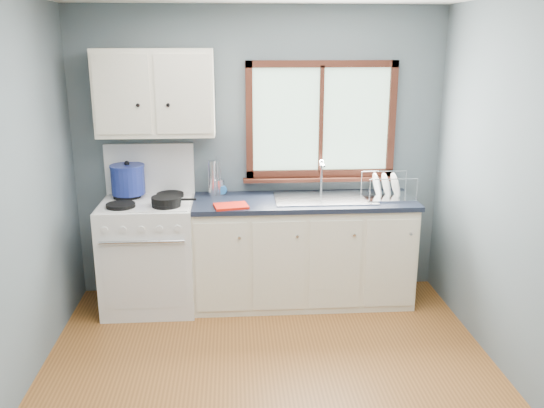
{
  "coord_description": "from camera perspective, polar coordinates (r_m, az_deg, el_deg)",
  "views": [
    {
      "loc": [
        -0.23,
        -3.16,
        2.2
      ],
      "look_at": [
        0.05,
        0.9,
        1.05
      ],
      "focal_mm": 38.0,
      "sensor_mm": 36.0,
      "label": 1
    }
  ],
  "objects": [
    {
      "name": "floor",
      "position": [
        3.86,
        0.19,
        -19.13
      ],
      "size": [
        3.2,
        3.6,
        0.02
      ],
      "primitive_type": "cube",
      "color": "brown",
      "rests_on": "ground"
    },
    {
      "name": "wall_back",
      "position": [
        5.06,
        -1.28,
        4.97
      ],
      "size": [
        3.2,
        0.02,
        2.5
      ],
      "primitive_type": "cube",
      "color": "slate",
      "rests_on": "ground"
    },
    {
      "name": "wall_front",
      "position": [
        1.66,
        4.96,
        -19.08
      ],
      "size": [
        3.2,
        0.02,
        2.5
      ],
      "primitive_type": "cube",
      "color": "slate",
      "rests_on": "ground"
    },
    {
      "name": "wall_right",
      "position": [
        3.78,
        25.38,
        -0.35
      ],
      "size": [
        0.02,
        3.6,
        2.5
      ],
      "primitive_type": "cube",
      "color": "slate",
      "rests_on": "ground"
    },
    {
      "name": "gas_range",
      "position": [
        4.99,
        -12.04,
        -4.58
      ],
      "size": [
        0.76,
        0.69,
        1.36
      ],
      "color": "white",
      "rests_on": "floor"
    },
    {
      "name": "base_cabinets",
      "position": [
        5.02,
        3.03,
        -5.15
      ],
      "size": [
        1.85,
        0.6,
        0.88
      ],
      "color": "#F2E9CD",
      "rests_on": "floor"
    },
    {
      "name": "countertop",
      "position": [
        4.86,
        3.11,
        0.25
      ],
      "size": [
        1.89,
        0.64,
        0.04
      ],
      "primitive_type": "cube",
      "color": "black",
      "rests_on": "base_cabinets"
    },
    {
      "name": "sink",
      "position": [
        4.9,
        5.19,
        -0.17
      ],
      "size": [
        0.84,
        0.46,
        0.44
      ],
      "color": "silver",
      "rests_on": "countertop"
    },
    {
      "name": "window",
      "position": [
        5.04,
        4.87,
        7.47
      ],
      "size": [
        1.36,
        0.1,
        1.03
      ],
      "color": "#9EC6A8",
      "rests_on": "wall_back"
    },
    {
      "name": "upper_cabinets",
      "position": [
        4.84,
        -11.5,
        10.74
      ],
      "size": [
        0.95,
        0.35,
        0.7
      ],
      "color": "#F2E9CD",
      "rests_on": "wall_back"
    },
    {
      "name": "skillet",
      "position": [
        4.67,
        -10.4,
        0.43
      ],
      "size": [
        0.36,
        0.24,
        0.05
      ],
      "rotation": [
        0.0,
        0.0,
        -0.03
      ],
      "color": "black",
      "rests_on": "gas_range"
    },
    {
      "name": "stockpot",
      "position": [
        4.98,
        -14.09,
        2.4
      ],
      "size": [
        0.34,
        0.34,
        0.28
      ],
      "rotation": [
        0.0,
        0.0,
        0.18
      ],
      "color": "navy",
      "rests_on": "gas_range"
    },
    {
      "name": "utensil_crock",
      "position": [
        5.01,
        -5.33,
        1.73
      ],
      "size": [
        0.11,
        0.11,
        0.34
      ],
      "rotation": [
        0.0,
        0.0,
        -0.05
      ],
      "color": "silver",
      "rests_on": "countertop"
    },
    {
      "name": "thermos",
      "position": [
        4.96,
        -5.95,
        2.57
      ],
      "size": [
        0.09,
        0.09,
        0.3
      ],
      "primitive_type": "cylinder",
      "rotation": [
        0.0,
        0.0,
        0.42
      ],
      "color": "silver",
      "rests_on": "countertop"
    },
    {
      "name": "soap_bottle",
      "position": [
        4.95,
        -4.97,
        2.15
      ],
      "size": [
        0.11,
        0.11,
        0.23
      ],
      "primitive_type": "imported",
      "rotation": [
        0.0,
        0.0,
        0.21
      ],
      "color": "#2366AC",
      "rests_on": "countertop"
    },
    {
      "name": "dish_towel",
      "position": [
        4.62,
        -4.08,
        -0.21
      ],
      "size": [
        0.29,
        0.24,
        0.02
      ],
      "primitive_type": "cube",
      "rotation": [
        0.0,
        0.0,
        0.18
      ],
      "color": "red",
      "rests_on": "countertop"
    },
    {
      "name": "dish_rack",
      "position": [
        4.97,
        11.33,
        1.24
      ],
      "size": [
        0.42,
        0.32,
        0.22
      ],
      "rotation": [
        0.0,
        0.0,
        0.01
      ],
      "color": "silver",
      "rests_on": "countertop"
    }
  ]
}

